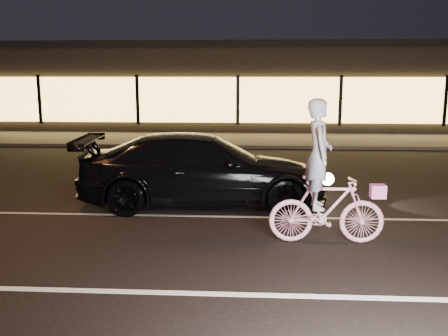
{
  "coord_description": "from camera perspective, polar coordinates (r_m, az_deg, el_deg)",
  "views": [
    {
      "loc": [
        0.7,
        -7.43,
        2.78
      ],
      "look_at": [
        0.23,
        0.6,
        1.24
      ],
      "focal_mm": 40.0,
      "sensor_mm": 36.0,
      "label": 1
    }
  ],
  "objects": [
    {
      "name": "storefront",
      "position": [
        26.42,
        1.88,
        9.43
      ],
      "size": [
        25.4,
        8.42,
        4.2
      ],
      "color": "black",
      "rests_on": "ground"
    },
    {
      "name": "lane_stripe_near",
      "position": [
        6.59,
        -3.13,
        -14.12
      ],
      "size": [
        60.0,
        0.12,
        0.01
      ],
      "primitive_type": "cube",
      "color": "silver",
      "rests_on": "ground"
    },
    {
      "name": "ground",
      "position": [
        7.96,
        -1.9,
        -9.61
      ],
      "size": [
        90.0,
        90.0,
        0.0
      ],
      "primitive_type": "plane",
      "color": "black",
      "rests_on": "ground"
    },
    {
      "name": "cyclist",
      "position": [
        8.32,
        11.42,
        -2.82
      ],
      "size": [
        1.89,
        0.65,
        2.39
      ],
      "rotation": [
        0.0,
        0.0,
        1.57
      ],
      "color": "#E43E6C",
      "rests_on": "ground"
    },
    {
      "name": "lane_stripe_far",
      "position": [
        9.86,
        -0.83,
        -5.54
      ],
      "size": [
        60.0,
        0.1,
        0.01
      ],
      "primitive_type": "cube",
      "color": "gray",
      "rests_on": "ground"
    },
    {
      "name": "sedan",
      "position": [
        10.61,
        -2.37,
        -0.18
      ],
      "size": [
        5.36,
        2.48,
        1.51
      ],
      "rotation": [
        0.0,
        0.0,
        1.64
      ],
      "color": "black",
      "rests_on": "ground"
    },
    {
      "name": "sidewalk",
      "position": [
        20.62,
        1.4,
        3.23
      ],
      "size": [
        30.0,
        4.0,
        0.12
      ],
      "primitive_type": "cube",
      "color": "#383533",
      "rests_on": "ground"
    }
  ]
}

